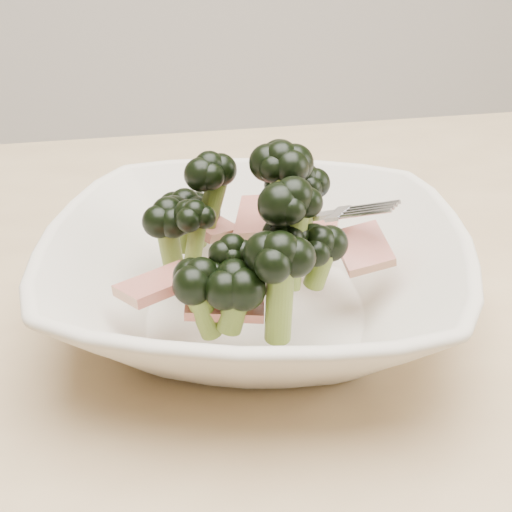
{
  "coord_description": "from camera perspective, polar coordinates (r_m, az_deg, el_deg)",
  "views": [
    {
      "loc": [
        -0.14,
        -0.46,
        1.03
      ],
      "look_at": [
        -0.05,
        -0.04,
        0.8
      ],
      "focal_mm": 50.0,
      "sensor_mm": 36.0,
      "label": 1
    }
  ],
  "objects": [
    {
      "name": "dining_table",
      "position": [
        0.61,
        4.21,
        -10.26
      ],
      "size": [
        1.2,
        0.8,
        0.75
      ],
      "color": "tan",
      "rests_on": "ground"
    },
    {
      "name": "broccoli_dish",
      "position": [
        0.49,
        -0.06,
        -0.97
      ],
      "size": [
        0.35,
        0.35,
        0.14
      ],
      "color": "beige",
      "rests_on": "dining_table"
    }
  ]
}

